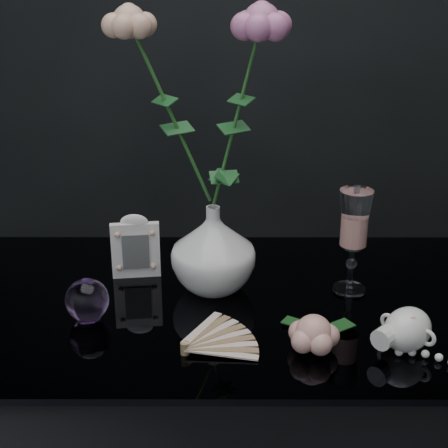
# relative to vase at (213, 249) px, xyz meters

# --- Properties ---
(vase) EXTENTS (0.16, 0.16, 0.16)m
(vase) POSITION_rel_vase_xyz_m (0.00, 0.00, 0.00)
(vase) COLOR white
(vase) RESTS_ON table
(wine_glass) EXTENTS (0.06, 0.06, 0.20)m
(wine_glass) POSITION_rel_vase_xyz_m (0.25, -0.01, 0.02)
(wine_glass) COLOR white
(wine_glass) RESTS_ON table
(picture_frame) EXTENTS (0.10, 0.09, 0.13)m
(picture_frame) POSITION_rel_vase_xyz_m (-0.15, 0.05, -0.02)
(picture_frame) COLOR white
(picture_frame) RESTS_ON table
(paperweight) EXTENTS (0.09, 0.09, 0.08)m
(paperweight) POSITION_rel_vase_xyz_m (-0.21, -0.12, -0.04)
(paperweight) COLOR #BD87DC
(paperweight) RESTS_ON table
(paper_fan) EXTENTS (0.28, 0.24, 0.02)m
(paper_fan) POSITION_rel_vase_xyz_m (-0.04, -0.22, -0.07)
(paper_fan) COLOR #F4E8C3
(paper_fan) RESTS_ON table
(loose_rose) EXTENTS (0.15, 0.19, 0.06)m
(loose_rose) POSITION_rel_vase_xyz_m (0.16, -0.21, -0.05)
(loose_rose) COLOR #D7978B
(loose_rose) RESTS_ON table
(pearl_jar) EXTENTS (0.35, 0.35, 0.07)m
(pearl_jar) POSITION_rel_vase_xyz_m (0.31, -0.20, -0.05)
(pearl_jar) COLOR white
(pearl_jar) RESTS_ON table
(roses) EXTENTS (0.29, 0.11, 0.40)m
(roses) POSITION_rel_vase_xyz_m (-0.01, 0.00, 0.28)
(roses) COLOR #DEA98B
(roses) RESTS_ON vase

